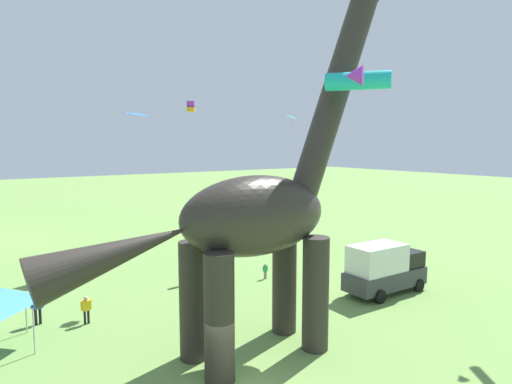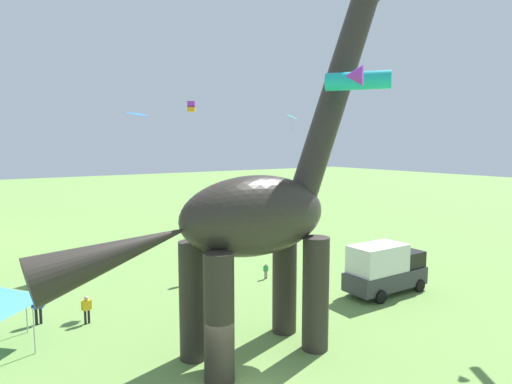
{
  "view_description": "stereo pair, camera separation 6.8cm",
  "coord_description": "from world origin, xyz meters",
  "views": [
    {
      "loc": [
        -8.12,
        -13.17,
        9.38
      ],
      "look_at": [
        2.65,
        2.73,
        7.27
      ],
      "focal_mm": 30.78,
      "sensor_mm": 36.0,
      "label": 1
    },
    {
      "loc": [
        -8.07,
        -13.21,
        9.38
      ],
      "look_at": [
        2.65,
        2.73,
        7.27
      ],
      "focal_mm": 30.78,
      "sensor_mm": 36.0,
      "label": 2
    }
  ],
  "objects": [
    {
      "name": "person_vendor_side",
      "position": [
        -3.08,
        10.09,
        0.9
      ],
      "size": [
        0.56,
        0.25,
        1.49
      ],
      "rotation": [
        0.0,
        0.0,
        2.99
      ],
      "color": "black",
      "rests_on": "ground_plane"
    },
    {
      "name": "dinosaur_sculpture",
      "position": [
        2.35,
        2.43,
        6.28
      ],
      "size": [
        16.62,
        3.52,
        17.37
      ],
      "rotation": [
        0.0,
        0.0,
        0.3
      ],
      "color": "#2D2823",
      "rests_on": "ground_plane"
    },
    {
      "name": "person_near_flyer",
      "position": [
        -5.21,
        11.43,
        1.05
      ],
      "size": [
        0.65,
        0.29,
        1.74
      ],
      "rotation": [
        0.0,
        0.0,
        0.3
      ],
      "color": "black",
      "rests_on": "ground_plane"
    },
    {
      "name": "person_strolling_adult",
      "position": [
        3.78,
        13.1,
        0.98
      ],
      "size": [
        0.61,
        0.27,
        1.62
      ],
      "rotation": [
        0.0,
        0.0,
        1.29
      ],
      "color": "#6B6056",
      "rests_on": "ground_plane"
    },
    {
      "name": "kite_mid_center",
      "position": [
        15.16,
        15.94,
        11.63
      ],
      "size": [
        1.41,
        1.34,
        1.51
      ],
      "color": "#19B2B7"
    },
    {
      "name": "kite_trailing",
      "position": [
        6.2,
        0.25,
        12.11
      ],
      "size": [
        2.92,
        2.8,
        0.82
      ],
      "color": "#19B2B7"
    },
    {
      "name": "parked_box_truck",
      "position": [
        13.59,
        4.52,
        1.65
      ],
      "size": [
        5.63,
        2.37,
        3.2
      ],
      "rotation": [
        0.0,
        0.0,
        -0.02
      ],
      "color": "#38383D",
      "rests_on": "ground_plane"
    },
    {
      "name": "kite_mid_left",
      "position": [
        4.57,
        13.12,
        11.8
      ],
      "size": [
        0.65,
        0.65,
        0.67
      ],
      "color": "purple"
    },
    {
      "name": "person_photographer",
      "position": [
        9.13,
        11.14,
        0.66
      ],
      "size": [
        0.41,
        0.18,
        1.09
      ],
      "rotation": [
        0.0,
        0.0,
        1.27
      ],
      "color": "#6B6056",
      "rests_on": "ground_plane"
    },
    {
      "name": "kite_drifting",
      "position": [
        3.71,
        21.04,
        11.71
      ],
      "size": [
        2.08,
        1.87,
        0.28
      ],
      "color": "#287AE5"
    }
  ]
}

